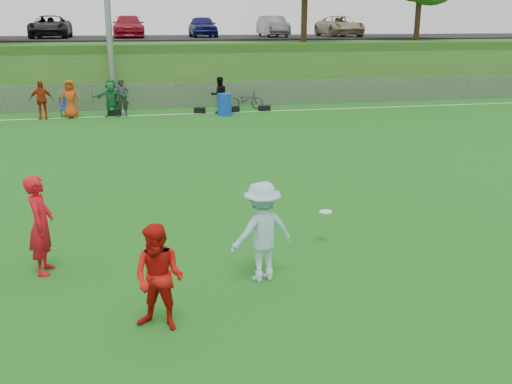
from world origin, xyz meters
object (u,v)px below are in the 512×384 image
object	(u,v)px
player_blue	(262,232)
bicycle	(245,100)
player_red_left	(41,225)
recycling_bin	(224,105)
frisbee	(326,212)
player_red_center	(159,278)

from	to	relation	value
player_blue	bicycle	world-z (taller)	player_blue
player_red_left	recycling_bin	world-z (taller)	player_red_left
frisbee	recycling_bin	distance (m)	16.06
recycling_bin	frisbee	bearing A→B (deg)	-92.41
player_red_left	frisbee	size ratio (longest dim) A/B	6.92
bicycle	player_red_left	bearing A→B (deg)	171.31
player_red_left	player_red_center	size ratio (longest dim) A/B	1.12
player_red_left	player_red_center	bearing A→B (deg)	-137.47
recycling_bin	bicycle	size ratio (longest dim) A/B	0.58
recycling_bin	player_red_left	bearing A→B (deg)	-109.84
player_red_center	frisbee	bearing A→B (deg)	65.40
player_red_center	recycling_bin	xyz separation A→B (m)	(4.01, 18.60, -0.27)
player_blue	frisbee	distance (m)	2.05
recycling_bin	bicycle	bearing A→B (deg)	53.14
player_blue	frisbee	world-z (taller)	player_blue
player_blue	bicycle	distance (m)	19.48
frisbee	recycling_bin	bearing A→B (deg)	87.59
frisbee	player_red_center	bearing A→B (deg)	-142.57
player_red_left	player_red_center	distance (m)	2.99
player_red_left	bicycle	bearing A→B (deg)	-17.70
recycling_bin	player_red_center	bearing A→B (deg)	-102.17
player_blue	player_red_left	bearing A→B (deg)	-30.95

